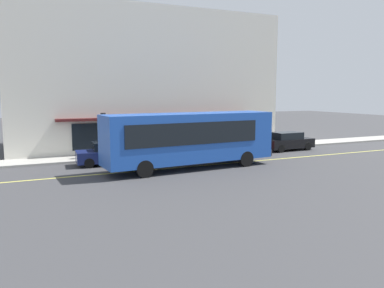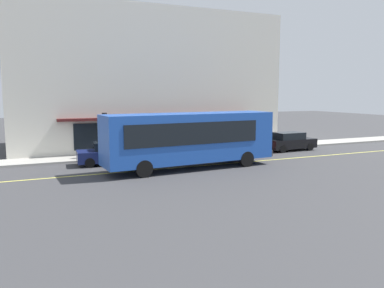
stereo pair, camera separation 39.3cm
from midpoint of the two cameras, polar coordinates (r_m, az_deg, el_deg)
name	(u,v)px [view 2 (the right image)]	position (r m, az deg, el deg)	size (l,w,h in m)	color
ground	(224,164)	(26.09, 5.17, -2.95)	(120.00, 120.00, 0.00)	#38383A
sidewalk	(191,151)	(31.03, 0.22, -1.09)	(80.00, 2.56, 0.15)	#9E9B93
lane_centre_stripe	(224,164)	(26.09, 5.17, -2.94)	(36.00, 0.16, 0.01)	#D8D14C
storefront_building	(142,81)	(36.02, -7.07, 9.22)	(22.82, 10.91, 11.67)	silver
bus	(191,137)	(24.12, 0.27, 0.99)	(11.27, 3.26, 3.50)	#1E4CAD
traffic_light	(105,124)	(28.18, -12.45, 2.88)	(0.30, 0.52, 3.20)	#2D2D33
car_maroon	(235,145)	(30.01, 6.81, -0.16)	(4.37, 2.01, 1.52)	maroon
car_black	(290,142)	(33.03, 14.62, 0.35)	(4.37, 1.99, 1.52)	black
car_navy	(111,153)	(26.28, -11.55, -1.35)	(4.40, 2.06, 1.52)	navy
pedestrian_mid_block	(187,137)	(31.66, -0.41, 1.07)	(0.34, 0.34, 1.70)	black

